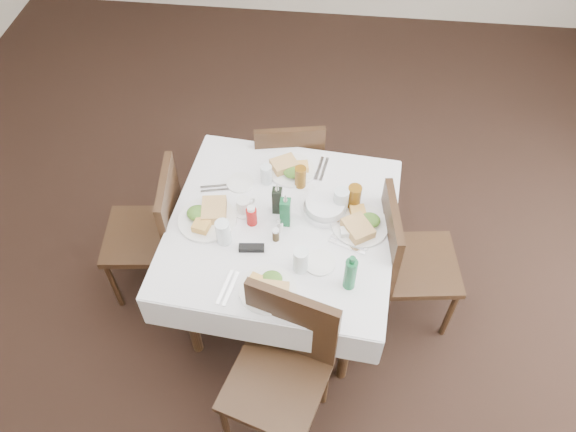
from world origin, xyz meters
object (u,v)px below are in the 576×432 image
object	(u,v)px
chair_west	(156,227)
oil_cruet_green	(285,211)
dining_table	(282,234)
green_bottle	(350,274)
water_n	(266,174)
water_e	(341,201)
chair_south	(283,360)
oil_cruet_dark	(277,200)
chair_north	(288,164)
coffee_mug	(244,206)
water_s	(301,260)
ketchup_bottle	(252,216)
chair_east	(404,257)
bread_basket	(325,208)
water_w	(223,232)

from	to	relation	value
chair_west	oil_cruet_green	world-z (taller)	oil_cruet_green
dining_table	green_bottle	bearing A→B (deg)	-43.67
water_n	green_bottle	bearing A→B (deg)	-52.57
dining_table	water_e	distance (m)	0.36
chair_south	oil_cruet_dark	distance (m)	0.82
chair_north	green_bottle	world-z (taller)	green_bottle
water_n	dining_table	bearing A→B (deg)	-67.17
chair_west	water_n	size ratio (longest dim) A/B	7.84
coffee_mug	water_e	bearing A→B (deg)	7.11
chair_south	coffee_mug	distance (m)	0.82
oil_cruet_green	dining_table	bearing A→B (deg)	-170.67
water_s	ketchup_bottle	world-z (taller)	water_s
dining_table	chair_south	bearing A→B (deg)	-83.02
chair_east	oil_cruet_green	world-z (taller)	oil_cruet_green
water_s	ketchup_bottle	xyz separation A→B (m)	(-0.28, 0.26, -0.01)
chair_south	ketchup_bottle	distance (m)	0.75
bread_basket	water_s	bearing A→B (deg)	-103.96
bread_basket	green_bottle	distance (m)	0.47
water_w	water_n	bearing A→B (deg)	69.76
dining_table	chair_east	bearing A→B (deg)	1.90
water_n	chair_north	bearing A→B (deg)	79.35
chair_south	water_e	bearing A→B (deg)	74.65
bread_basket	chair_east	bearing A→B (deg)	-9.54
water_s	water_n	bearing A→B (deg)	113.49
bread_basket	chair_west	bearing A→B (deg)	-178.52
ketchup_bottle	dining_table	bearing A→B (deg)	5.52
water_w	ketchup_bottle	world-z (taller)	water_w
dining_table	chair_east	world-z (taller)	chair_east
chair_north	water_e	bearing A→B (deg)	-59.10
water_s	green_bottle	bearing A→B (deg)	-16.49
oil_cruet_green	ketchup_bottle	world-z (taller)	oil_cruet_green
chair_north	ketchup_bottle	distance (m)	0.78
chair_south	coffee_mug	world-z (taller)	chair_south
dining_table	oil_cruet_dark	distance (m)	0.20
water_n	chair_east	bearing A→B (deg)	-18.29
bread_basket	green_bottle	bearing A→B (deg)	-71.82
chair_north	chair_west	xyz separation A→B (m)	(-0.70, -0.62, 0.02)
dining_table	water_e	size ratio (longest dim) A/B	8.60
dining_table	chair_west	bearing A→B (deg)	174.28
water_s	chair_east	bearing A→B (deg)	28.50
chair_south	green_bottle	world-z (taller)	green_bottle
chair_west	water_s	xyz separation A→B (m)	(0.87, -0.35, 0.30)
chair_north	water_w	size ratio (longest dim) A/B	6.29
water_e	coffee_mug	xyz separation A→B (m)	(-0.51, -0.06, -0.03)
water_w	coffee_mug	size ratio (longest dim) A/B	1.18
chair_east	coffee_mug	xyz separation A→B (m)	(-0.88, 0.04, 0.27)
water_e	oil_cruet_green	distance (m)	0.31
chair_west	water_n	bearing A→B (deg)	18.70
chair_north	oil_cruet_dark	distance (m)	0.70
water_w	ketchup_bottle	size ratio (longest dim) A/B	1.15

